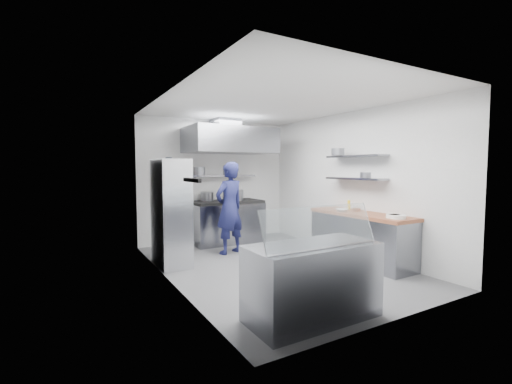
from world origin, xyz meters
TOP-DOWN VIEW (x-y plane):
  - floor at (0.00, 0.00)m, footprint 5.00×5.00m
  - ceiling at (0.00, 0.00)m, footprint 5.00×5.00m
  - wall_back at (0.00, 2.50)m, footprint 3.60×2.80m
  - wall_front at (0.00, -2.50)m, footprint 3.60×2.80m
  - wall_left at (-1.80, 0.00)m, footprint 2.80×5.00m
  - wall_right at (1.80, 0.00)m, footprint 2.80×5.00m
  - gas_range at (0.10, 2.10)m, footprint 1.60×0.80m
  - cooktop at (0.10, 2.10)m, footprint 1.57×0.78m
  - stock_pot_left at (-0.31, 2.28)m, footprint 0.29×0.29m
  - stock_pot_mid at (0.29, 2.06)m, footprint 0.38×0.38m
  - stock_pot_right at (0.52, 2.39)m, footprint 0.27×0.27m
  - over_range_shelf at (0.10, 2.34)m, footprint 1.60×0.30m
  - shelf_pot_a at (-0.49, 2.27)m, footprint 0.26×0.26m
  - shelf_pot_b at (0.32, 2.55)m, footprint 0.28×0.28m
  - extractor_hood at (0.10, 1.93)m, footprint 1.90×1.15m
  - hood_duct at (0.10, 2.15)m, footprint 0.55×0.55m
  - red_firebox at (-1.25, 2.44)m, footprint 0.22×0.10m
  - chef at (-0.29, 1.16)m, footprint 0.76×0.60m
  - wire_rack at (-1.53, 0.91)m, footprint 0.50×0.90m
  - rack_bin_a at (-1.53, 0.90)m, footprint 0.18×0.22m
  - rack_bin_b at (-1.53, 1.42)m, footprint 0.15×0.19m
  - rack_jar at (-1.48, 1.16)m, footprint 0.11×0.11m
  - knife_strip at (-1.78, -0.90)m, footprint 0.04×0.55m
  - prep_counter_base at (1.48, -0.60)m, footprint 0.62×2.00m
  - prep_counter_top at (1.48, -0.60)m, footprint 0.65×2.04m
  - plate_stack_a at (1.43, -1.41)m, footprint 0.25×0.25m
  - plate_stack_b at (1.42, -1.33)m, footprint 0.21×0.21m
  - copper_pan at (1.55, -0.43)m, footprint 0.15×0.15m
  - squeeze_bottle at (1.64, -0.14)m, footprint 0.05×0.05m
  - mixing_bowl at (1.26, -0.34)m, footprint 0.28×0.28m
  - wall_shelf_lower at (1.64, -0.30)m, footprint 0.30×1.30m
  - wall_shelf_upper at (1.64, -0.30)m, footprint 0.30×1.30m
  - shelf_pot_c at (1.79, -0.42)m, footprint 0.21×0.21m
  - shelf_pot_d at (1.51, 0.04)m, footprint 0.25×0.25m
  - display_case at (-0.76, -2.00)m, footprint 1.50×0.70m
  - display_glass at (-0.76, -2.12)m, footprint 1.47×0.19m

SIDE VIEW (x-z plane):
  - floor at x=0.00m, z-range 0.00..0.00m
  - prep_counter_base at x=1.48m, z-range 0.00..0.84m
  - display_case at x=-0.76m, z-range 0.00..0.85m
  - gas_range at x=0.10m, z-range 0.00..0.90m
  - rack_bin_a at x=-1.53m, z-range 0.70..0.90m
  - prep_counter_top at x=1.48m, z-range 0.84..0.90m
  - chef at x=-0.29m, z-range 0.00..1.82m
  - wire_rack at x=-1.53m, z-range 0.00..1.85m
  - mixing_bowl at x=1.26m, z-range 0.90..0.95m
  - cooktop at x=0.10m, z-range 0.90..0.96m
  - plate_stack_a at x=1.43m, z-range 0.90..0.96m
  - plate_stack_b at x=1.42m, z-range 0.90..0.96m
  - copper_pan at x=1.55m, z-range 0.90..0.96m
  - squeeze_bottle at x=1.64m, z-range 0.90..1.08m
  - stock_pot_right at x=0.52m, z-range 0.96..1.12m
  - stock_pot_left at x=-0.31m, z-range 0.96..1.16m
  - display_glass at x=-0.76m, z-range 0.86..1.28m
  - stock_pot_mid at x=0.29m, z-range 0.96..1.20m
  - rack_bin_b at x=-1.53m, z-range 1.22..1.38m
  - wall_back at x=0.00m, z-range 1.39..1.41m
  - wall_front at x=0.00m, z-range 1.39..1.41m
  - wall_left at x=-1.80m, z-range 1.39..1.41m
  - wall_right at x=1.80m, z-range 1.39..1.41m
  - red_firebox at x=-1.25m, z-range 1.29..1.55m
  - wall_shelf_lower at x=1.64m, z-range 1.48..1.52m
  - over_range_shelf at x=0.10m, z-range 1.50..1.54m
  - knife_strip at x=-1.78m, z-range 1.53..1.57m
  - shelf_pot_c at x=1.79m, z-range 1.52..1.62m
  - shelf_pot_a at x=-0.49m, z-range 1.54..1.72m
  - shelf_pot_b at x=0.32m, z-range 1.54..1.76m
  - rack_jar at x=-1.48m, z-range 1.71..1.89m
  - wall_shelf_upper at x=1.64m, z-range 1.90..1.94m
  - shelf_pot_d at x=1.51m, z-range 1.94..2.08m
  - extractor_hood at x=0.10m, z-range 2.02..2.57m
  - hood_duct at x=0.10m, z-range 2.56..2.80m
  - ceiling at x=0.00m, z-range 2.80..2.80m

